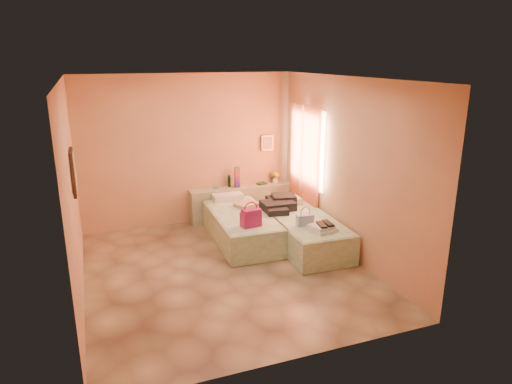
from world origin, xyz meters
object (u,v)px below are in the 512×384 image
at_px(bed_right, 303,232).
at_px(green_book, 262,184).
at_px(water_bottle, 229,181).
at_px(towel_stack, 323,228).
at_px(bed_left, 241,226).
at_px(flower_vase, 275,176).
at_px(magenta_handbag, 251,217).
at_px(headboard_ledge, 242,202).
at_px(blue_handbag, 305,220).

relative_size(bed_right, green_book, 10.83).
relative_size(water_bottle, towel_stack, 0.63).
xyz_separation_m(bed_left, towel_stack, (0.91, -1.25, 0.30)).
bearing_deg(towel_stack, bed_left, 126.14).
relative_size(bed_left, flower_vase, 7.68).
relative_size(green_book, towel_stack, 0.53).
bearing_deg(green_book, bed_left, -149.64).
xyz_separation_m(bed_left, water_bottle, (0.14, 1.12, 0.51)).
distance_m(bed_right, towel_stack, 0.71).
bearing_deg(green_book, water_bottle, 152.84).
bearing_deg(magenta_handbag, headboard_ledge, 66.23).
xyz_separation_m(bed_left, magenta_handbag, (-0.06, -0.66, 0.40)).
distance_m(headboard_ledge, water_bottle, 0.50).
xyz_separation_m(green_book, magenta_handbag, (-0.86, -1.73, -0.02)).
distance_m(headboard_ledge, towel_stack, 2.37).
xyz_separation_m(green_book, blue_handbag, (-0.04, -1.99, -0.08)).
bearing_deg(water_bottle, flower_vase, -1.51).
bearing_deg(headboard_ledge, towel_stack, -76.87).
distance_m(water_bottle, towel_stack, 2.50).
bearing_deg(headboard_ledge, bed_right, -72.47).
xyz_separation_m(water_bottle, towel_stack, (0.77, -2.37, -0.21)).
bearing_deg(bed_left, flower_vase, 46.66).
bearing_deg(headboard_ledge, water_bottle, 163.92).
bearing_deg(bed_left, bed_right, -32.37).
distance_m(water_bottle, green_book, 0.67).
relative_size(water_bottle, magenta_handbag, 0.71).
bearing_deg(headboard_ledge, green_book, 2.43).
bearing_deg(headboard_ledge, bed_left, -109.61).
distance_m(bed_left, water_bottle, 1.24).
height_order(blue_handbag, towel_stack, blue_handbag).
distance_m(bed_right, magenta_handbag, 1.04).
relative_size(bed_right, water_bottle, 9.11).
distance_m(flower_vase, towel_stack, 2.36).
relative_size(bed_left, towel_stack, 5.71).
relative_size(headboard_ledge, green_book, 11.10).
bearing_deg(green_book, blue_handbag, -113.95).
bearing_deg(green_book, magenta_handbag, -139.26).
bearing_deg(flower_vase, towel_stack, -94.54).
relative_size(magenta_handbag, towel_stack, 0.89).
height_order(bed_right, blue_handbag, blue_handbag).
height_order(bed_left, flower_vase, flower_vase).
xyz_separation_m(bed_left, bed_right, (0.90, -0.61, 0.00)).
height_order(water_bottle, blue_handbag, water_bottle).
xyz_separation_m(headboard_ledge, green_book, (0.42, 0.02, 0.34)).
bearing_deg(water_bottle, magenta_handbag, -96.42).
relative_size(flower_vase, magenta_handbag, 0.84).
height_order(bed_right, green_book, green_book).
distance_m(bed_left, magenta_handbag, 0.77).
distance_m(bed_right, blue_handbag, 0.48).
xyz_separation_m(blue_handbag, towel_stack, (0.15, -0.33, -0.04)).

